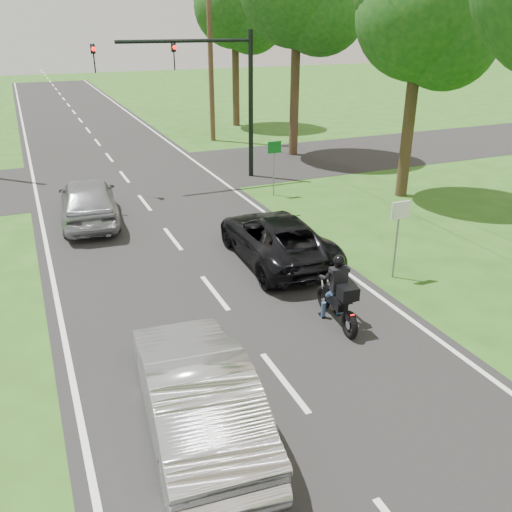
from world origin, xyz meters
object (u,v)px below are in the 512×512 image
at_px(traffic_signal, 208,80).
at_px(sign_white, 399,221).
at_px(utility_pole_far, 210,46).
at_px(dark_suv, 276,238).
at_px(motorcycle_rider, 338,297).
at_px(silver_sedan, 196,393).
at_px(sign_green, 274,155).
at_px(silver_suv, 88,200).

relative_size(traffic_signal, sign_white, 3.00).
height_order(traffic_signal, utility_pole_far, utility_pole_far).
xyz_separation_m(dark_suv, sign_white, (2.39, -2.31, 0.92)).
xyz_separation_m(motorcycle_rider, dark_suv, (0.25, 3.79, 0.02)).
bearing_deg(silver_sedan, sign_green, -114.98).
xyz_separation_m(dark_suv, sign_green, (2.59, 5.69, 0.92)).
bearing_deg(sign_white, sign_green, 88.57).
distance_m(dark_suv, silver_suv, 6.98).
bearing_deg(motorcycle_rider, utility_pole_far, 83.80).
bearing_deg(sign_green, silver_suv, -177.41).
bearing_deg(sign_green, utility_pole_far, 83.27).
relative_size(dark_suv, silver_sedan, 1.04).
xyz_separation_m(traffic_signal, utility_pole_far, (2.86, 8.00, 0.95)).
height_order(motorcycle_rider, utility_pole_far, utility_pole_far).
xyz_separation_m(motorcycle_rider, sign_green, (2.84, 9.48, 0.94)).
xyz_separation_m(dark_suv, silver_suv, (-4.45, 5.37, 0.11)).
height_order(sign_white, sign_green, same).
height_order(silver_sedan, utility_pole_far, utility_pole_far).
xyz_separation_m(dark_suv, silver_sedan, (-4.22, -5.91, 0.09)).
relative_size(traffic_signal, utility_pole_far, 0.64).
xyz_separation_m(silver_suv, sign_green, (7.04, 0.32, 0.81)).
relative_size(motorcycle_rider, traffic_signal, 0.30).
relative_size(motorcycle_rider, sign_white, 0.91).
bearing_deg(silver_sedan, dark_suv, -120.07).
bearing_deg(traffic_signal, utility_pole_far, 70.32).
bearing_deg(traffic_signal, sign_green, -62.62).
bearing_deg(utility_pole_far, sign_white, -94.51).
xyz_separation_m(silver_suv, sign_white, (6.84, -7.68, 0.81)).
bearing_deg(sign_white, dark_suv, 135.93).
distance_m(sign_white, sign_green, 8.00).
height_order(utility_pole_far, sign_white, utility_pole_far).
bearing_deg(motorcycle_rider, sign_white, 34.49).
bearing_deg(traffic_signal, motorcycle_rider, -95.83).
height_order(silver_sedan, silver_suv, silver_suv).
height_order(motorcycle_rider, silver_sedan, motorcycle_rider).
relative_size(silver_suv, traffic_signal, 0.71).
relative_size(dark_suv, silver_suv, 1.05).
xyz_separation_m(motorcycle_rider, utility_pole_far, (4.14, 20.50, 4.43)).
relative_size(silver_sedan, silver_suv, 1.01).
distance_m(motorcycle_rider, dark_suv, 3.80).
xyz_separation_m(silver_suv, traffic_signal, (5.48, 3.34, 3.35)).
bearing_deg(utility_pole_far, silver_suv, -126.35).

